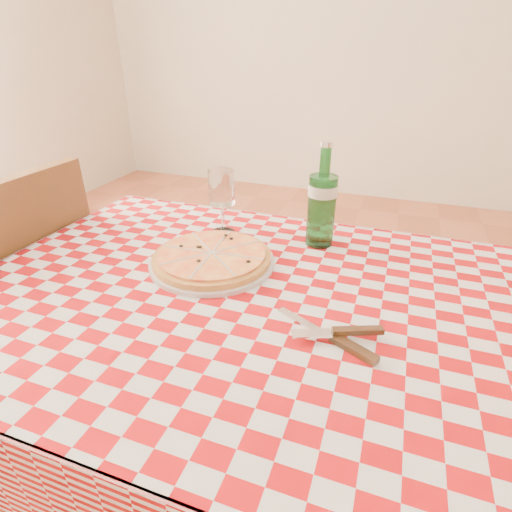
{
  "coord_description": "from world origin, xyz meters",
  "views": [
    {
      "loc": [
        0.25,
        -0.68,
        1.23
      ],
      "look_at": [
        -0.02,
        0.06,
        0.82
      ],
      "focal_mm": 28.0,
      "sensor_mm": 36.0,
      "label": 1
    }
  ],
  "objects_px": {
    "wine_glass": "(222,203)",
    "dining_table": "(255,331)",
    "pizza_plate": "(212,257)",
    "chair_far": "(25,298)",
    "water_bottle": "(322,195)"
  },
  "relations": [
    {
      "from": "pizza_plate",
      "to": "chair_far",
      "type": "bearing_deg",
      "value": -176.48
    },
    {
      "from": "dining_table",
      "to": "wine_glass",
      "type": "height_order",
      "value": "wine_glass"
    },
    {
      "from": "dining_table",
      "to": "chair_far",
      "type": "bearing_deg",
      "value": 176.15
    },
    {
      "from": "chair_far",
      "to": "water_bottle",
      "type": "bearing_deg",
      "value": -163.98
    },
    {
      "from": "pizza_plate",
      "to": "water_bottle",
      "type": "distance_m",
      "value": 0.32
    },
    {
      "from": "dining_table",
      "to": "wine_glass",
      "type": "bearing_deg",
      "value": 125.76
    },
    {
      "from": "water_bottle",
      "to": "wine_glass",
      "type": "distance_m",
      "value": 0.28
    },
    {
      "from": "chair_far",
      "to": "wine_glass",
      "type": "relative_size",
      "value": 5.17
    },
    {
      "from": "pizza_plate",
      "to": "wine_glass",
      "type": "height_order",
      "value": "wine_glass"
    },
    {
      "from": "dining_table",
      "to": "wine_glass",
      "type": "distance_m",
      "value": 0.39
    },
    {
      "from": "pizza_plate",
      "to": "wine_glass",
      "type": "bearing_deg",
      "value": 105.62
    },
    {
      "from": "chair_far",
      "to": "wine_glass",
      "type": "xyz_separation_m",
      "value": [
        0.59,
        0.22,
        0.31
      ]
    },
    {
      "from": "wine_glass",
      "to": "dining_table",
      "type": "bearing_deg",
      "value": -54.24
    },
    {
      "from": "water_bottle",
      "to": "dining_table",
      "type": "bearing_deg",
      "value": -104.49
    },
    {
      "from": "chair_far",
      "to": "pizza_plate",
      "type": "xyz_separation_m",
      "value": [
        0.64,
        0.04,
        0.24
      ]
    }
  ]
}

